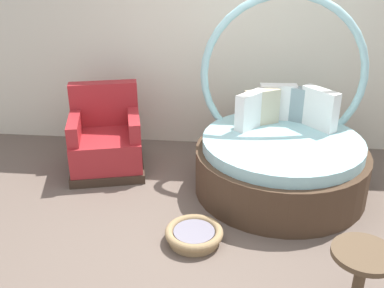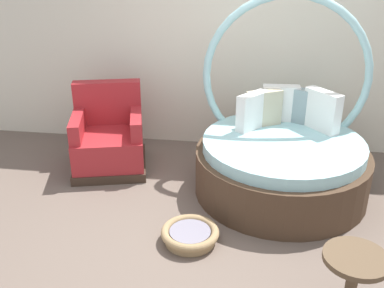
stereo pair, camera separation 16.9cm
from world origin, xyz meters
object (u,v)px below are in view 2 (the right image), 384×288
(side_table, at_px, (355,267))
(red_armchair, at_px, (109,140))
(pet_basket, at_px, (190,234))
(round_daybed, at_px, (282,153))

(side_table, bearing_deg, red_armchair, 139.78)
(red_armchair, xyz_separation_m, pet_basket, (1.11, -1.28, -0.26))
(red_armchair, distance_m, pet_basket, 1.72)
(pet_basket, distance_m, side_table, 1.43)
(pet_basket, bearing_deg, red_armchair, 130.94)
(round_daybed, xyz_separation_m, red_armchair, (-1.92, 0.23, -0.07))
(red_armchair, bearing_deg, pet_basket, -49.06)
(round_daybed, height_order, red_armchair, round_daybed)
(round_daybed, relative_size, red_armchair, 2.02)
(round_daybed, bearing_deg, side_table, -76.77)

